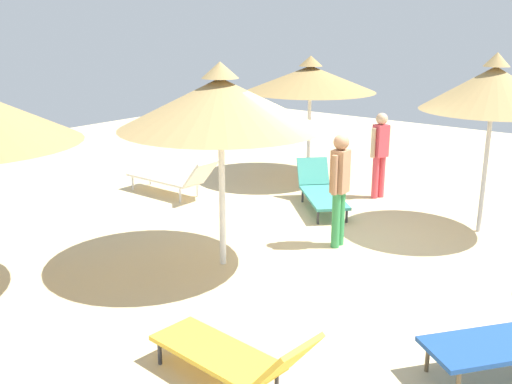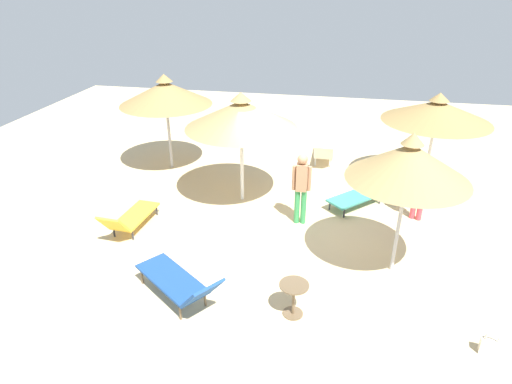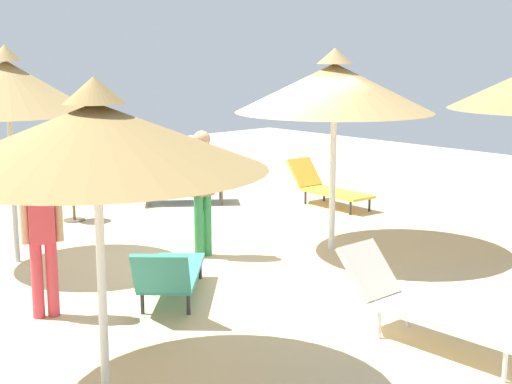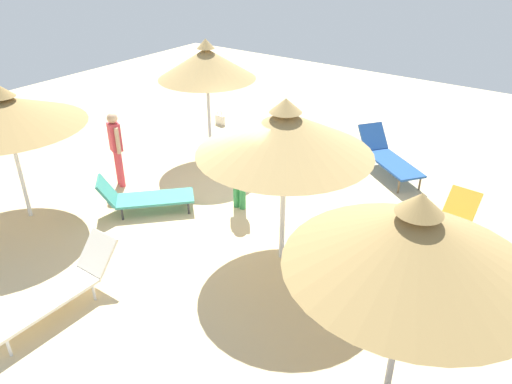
# 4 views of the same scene
# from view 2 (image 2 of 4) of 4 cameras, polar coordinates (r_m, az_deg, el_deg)

# --- Properties ---
(ground) EXTENTS (24.00, 24.00, 0.10)m
(ground) POSITION_cam_2_polar(r_m,az_deg,el_deg) (11.07, 3.95, -3.16)
(ground) COLOR beige
(parasol_umbrella_back) EXTENTS (2.81, 2.81, 2.89)m
(parasol_umbrella_back) POSITION_cam_2_polar(r_m,az_deg,el_deg) (10.89, -1.96, 10.07)
(parasol_umbrella_back) COLOR white
(parasol_umbrella_back) RESTS_ON ground
(parasol_umbrella_near_left) EXTENTS (2.70, 2.70, 2.87)m
(parasol_umbrella_near_left) POSITION_cam_2_polar(r_m,az_deg,el_deg) (13.26, -11.73, 12.53)
(parasol_umbrella_near_left) COLOR #B2B2B7
(parasol_umbrella_near_left) RESTS_ON ground
(parasol_umbrella_far_right) EXTENTS (2.84, 2.84, 2.68)m
(parasol_umbrella_far_right) POSITION_cam_2_polar(r_m,az_deg,el_deg) (12.61, 22.54, 9.72)
(parasol_umbrella_far_right) COLOR white
(parasol_umbrella_far_right) RESTS_ON ground
(parasol_umbrella_front) EXTENTS (2.27, 2.27, 2.94)m
(parasol_umbrella_front) POSITION_cam_2_polar(r_m,az_deg,el_deg) (8.39, 19.36, 3.71)
(parasol_umbrella_front) COLOR #B2B2B7
(parasol_umbrella_front) RESTS_ON ground
(lounge_chair_edge) EXTENTS (2.02, 1.73, 0.92)m
(lounge_chair_edge) POSITION_cam_2_polar(r_m,az_deg,el_deg) (8.17, -9.89, -11.56)
(lounge_chair_edge) COLOR #1E478C
(lounge_chair_edge) RESTS_ON ground
(lounge_chair_near_right) EXTENTS (0.70, 1.85, 0.79)m
(lounge_chair_near_right) POSITION_cam_2_polar(r_m,az_deg,el_deg) (10.58, -16.17, -3.28)
(lounge_chair_near_right) COLOR gold
(lounge_chair_near_right) RESTS_ON ground
(lounge_chair_center) EXTENTS (0.58, 2.10, 0.85)m
(lounge_chair_center) POSITION_cam_2_polar(r_m,az_deg,el_deg) (14.17, 8.90, 5.42)
(lounge_chair_center) COLOR silver
(lounge_chair_center) RESTS_ON ground
(lounge_chair_far_left) EXTENTS (1.73, 1.75, 0.80)m
(lounge_chair_far_left) POSITION_cam_2_polar(r_m,az_deg,el_deg) (11.67, 13.68, -0.04)
(lounge_chair_far_left) COLOR teal
(lounge_chair_far_left) RESTS_ON ground
(person_standing_back) EXTENTS (0.42, 0.30, 1.70)m
(person_standing_back) POSITION_cam_2_polar(r_m,az_deg,el_deg) (11.10, 20.74, 1.05)
(person_standing_back) COLOR #D83F4C
(person_standing_back) RESTS_ON ground
(person_standing_near_left) EXTENTS (0.44, 0.24, 1.78)m
(person_standing_near_left) POSITION_cam_2_polar(r_m,az_deg,el_deg) (10.25, 5.93, 0.96)
(person_standing_near_left) COLOR #338C4C
(person_standing_near_left) RESTS_ON ground
(handbag) EXTENTS (0.31, 0.18, 0.43)m
(handbag) POSITION_cam_2_polar(r_m,az_deg,el_deg) (8.21, 28.16, -17.31)
(handbag) COLOR beige
(handbag) RESTS_ON ground
(side_table_round) EXTENTS (0.52, 0.52, 0.65)m
(side_table_round) POSITION_cam_2_polar(r_m,az_deg,el_deg) (7.83, 4.93, -13.13)
(side_table_round) COLOR brown
(side_table_round) RESTS_ON ground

